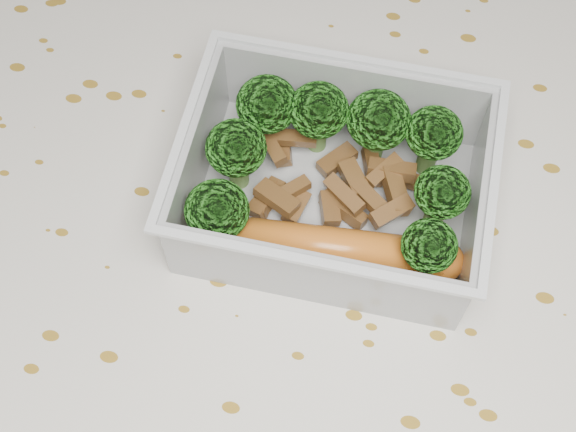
# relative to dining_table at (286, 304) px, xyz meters

# --- Properties ---
(dining_table) EXTENTS (1.40, 0.90, 0.75)m
(dining_table) POSITION_rel_dining_table_xyz_m (0.00, 0.00, 0.00)
(dining_table) COLOR brown
(dining_table) RESTS_ON ground
(tablecloth) EXTENTS (1.46, 0.96, 0.19)m
(tablecloth) POSITION_rel_dining_table_xyz_m (0.00, 0.00, 0.05)
(tablecloth) COLOR silver
(tablecloth) RESTS_ON dining_table
(lunch_container) EXTENTS (0.16, 0.13, 0.06)m
(lunch_container) POSITION_rel_dining_table_xyz_m (0.02, 0.03, 0.11)
(lunch_container) COLOR #BBBEC2
(lunch_container) RESTS_ON tablecloth
(broccoli_florets) EXTENTS (0.14, 0.10, 0.05)m
(broccoli_florets) POSITION_rel_dining_table_xyz_m (0.02, 0.04, 0.12)
(broccoli_florets) COLOR #608C3F
(broccoli_florets) RESTS_ON lunch_container
(meat_pile) EXTENTS (0.10, 0.06, 0.02)m
(meat_pile) POSITION_rel_dining_table_xyz_m (0.02, 0.03, 0.10)
(meat_pile) COLOR brown
(meat_pile) RESTS_ON lunch_container
(sausage) EXTENTS (0.14, 0.03, 0.02)m
(sausage) POSITION_rel_dining_table_xyz_m (0.02, -0.01, 0.11)
(sausage) COLOR #C8661D
(sausage) RESTS_ON lunch_container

